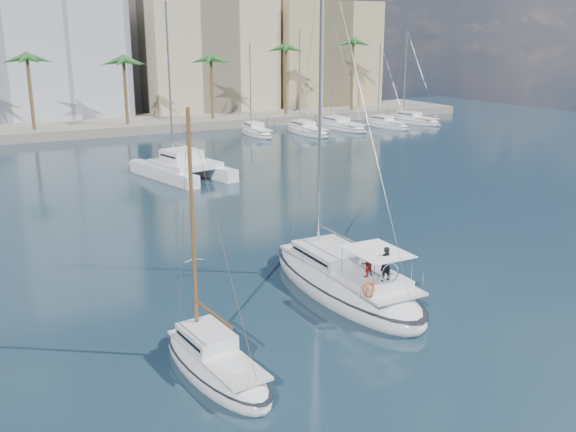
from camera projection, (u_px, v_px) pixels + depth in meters
ground at (295, 273)px, 34.90m from camera, size 160.00×160.00×0.00m
quay at (78, 128)px, 86.53m from camera, size 120.00×14.00×1.20m
building_beige at (205, 53)px, 101.63m from camera, size 20.00×14.00×20.00m
building_tan_right at (319, 58)px, 109.29m from camera, size 18.00×12.00×18.00m
palm_centre at (77, 54)px, 80.53m from camera, size 3.60×3.60×12.30m
palm_right at (311, 52)px, 95.97m from camera, size 3.60×3.60×12.30m
main_sloop at (344, 281)px, 32.23m from camera, size 3.97×12.32×18.26m
small_sloop at (215, 364)px, 24.41m from camera, size 2.99×7.54×10.57m
catamaran at (183, 165)px, 58.62m from camera, size 7.30×11.32×15.44m
seagull at (194, 260)px, 34.02m from camera, size 1.05×0.45×0.19m
moored_yacht_a at (256, 135)px, 83.89m from camera, size 3.37×9.52×11.90m
moored_yacht_b at (307, 134)px, 85.14m from camera, size 3.32×10.83×13.72m
moored_yacht_c at (340, 129)px, 89.80m from camera, size 3.98×12.33×15.54m
moored_yacht_d at (386, 127)px, 91.05m from camera, size 3.52×9.55×11.90m
moored_yacht_e at (413, 123)px, 95.70m from camera, size 4.61×11.11×13.72m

